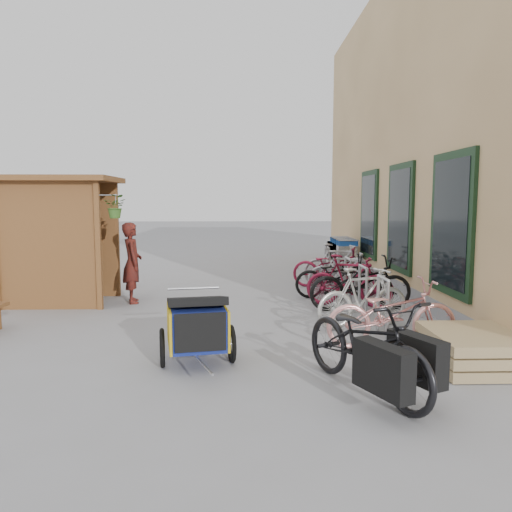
{
  "coord_description": "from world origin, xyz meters",
  "views": [
    {
      "loc": [
        0.27,
        -7.06,
        1.96
      ],
      "look_at": [
        0.5,
        1.5,
        1.0
      ],
      "focal_mm": 35.0,
      "sensor_mm": 36.0,
      "label": 1
    }
  ],
  "objects_px": {
    "person_kiosk": "(132,263)",
    "bike_2": "(361,283)",
    "kiosk": "(55,222)",
    "shopping_carts": "(340,251)",
    "pallet_stack": "(474,349)",
    "bike_5": "(344,272)",
    "child_trailer": "(197,324)",
    "bike_1": "(363,298)",
    "bike_6": "(332,268)",
    "bike_3": "(349,281)",
    "bike_4": "(337,276)",
    "bike_0": "(392,313)",
    "bike_7": "(338,264)",
    "cargo_bike": "(368,345)"
  },
  "relations": [
    {
      "from": "person_kiosk",
      "to": "bike_2",
      "type": "height_order",
      "value": "person_kiosk"
    },
    {
      "from": "kiosk",
      "to": "shopping_carts",
      "type": "xyz_separation_m",
      "value": [
        6.28,
        4.23,
        -1.0
      ]
    },
    {
      "from": "pallet_stack",
      "to": "bike_2",
      "type": "xyz_separation_m",
      "value": [
        -0.63,
        3.07,
        0.28
      ]
    },
    {
      "from": "bike_5",
      "to": "person_kiosk",
      "type": "bearing_deg",
      "value": 110.52
    },
    {
      "from": "shopping_carts",
      "to": "child_trailer",
      "type": "height_order",
      "value": "shopping_carts"
    },
    {
      "from": "bike_1",
      "to": "bike_6",
      "type": "xyz_separation_m",
      "value": [
        0.15,
        3.51,
        -0.01
      ]
    },
    {
      "from": "bike_2",
      "to": "bike_6",
      "type": "relative_size",
      "value": 1.05
    },
    {
      "from": "bike_3",
      "to": "bike_4",
      "type": "distance_m",
      "value": 0.83
    },
    {
      "from": "kiosk",
      "to": "bike_6",
      "type": "height_order",
      "value": "kiosk"
    },
    {
      "from": "bike_0",
      "to": "bike_4",
      "type": "height_order",
      "value": "bike_0"
    },
    {
      "from": "person_kiosk",
      "to": "bike_6",
      "type": "distance_m",
      "value": 4.38
    },
    {
      "from": "bike_6",
      "to": "bike_7",
      "type": "xyz_separation_m",
      "value": [
        0.22,
        0.42,
        0.02
      ]
    },
    {
      "from": "kiosk",
      "to": "bike_7",
      "type": "bearing_deg",
      "value": 18.15
    },
    {
      "from": "kiosk",
      "to": "child_trailer",
      "type": "bearing_deg",
      "value": -50.85
    },
    {
      "from": "child_trailer",
      "to": "bike_2",
      "type": "distance_m",
      "value": 3.91
    },
    {
      "from": "pallet_stack",
      "to": "shopping_carts",
      "type": "xyz_separation_m",
      "value": [
        -0.0,
        8.1,
        0.34
      ]
    },
    {
      "from": "pallet_stack",
      "to": "bike_5",
      "type": "distance_m",
      "value": 4.63
    },
    {
      "from": "pallet_stack",
      "to": "bike_5",
      "type": "height_order",
      "value": "bike_5"
    },
    {
      "from": "bike_0",
      "to": "shopping_carts",
      "type": "bearing_deg",
      "value": -8.85
    },
    {
      "from": "bike_6",
      "to": "child_trailer",
      "type": "bearing_deg",
      "value": 171.91
    },
    {
      "from": "bike_0",
      "to": "bike_6",
      "type": "height_order",
      "value": "same"
    },
    {
      "from": "bike_0",
      "to": "bike_3",
      "type": "relative_size",
      "value": 1.1
    },
    {
      "from": "pallet_stack",
      "to": "bike_0",
      "type": "bearing_deg",
      "value": 133.09
    },
    {
      "from": "person_kiosk",
      "to": "bike_1",
      "type": "bearing_deg",
      "value": -133.95
    },
    {
      "from": "bike_2",
      "to": "bike_1",
      "type": "bearing_deg",
      "value": 164.03
    },
    {
      "from": "kiosk",
      "to": "person_kiosk",
      "type": "distance_m",
      "value": 1.63
    },
    {
      "from": "pallet_stack",
      "to": "bike_1",
      "type": "bearing_deg",
      "value": 115.83
    },
    {
      "from": "bike_2",
      "to": "shopping_carts",
      "type": "bearing_deg",
      "value": -11.36
    },
    {
      "from": "pallet_stack",
      "to": "bike_4",
      "type": "distance_m",
      "value": 4.27
    },
    {
      "from": "bike_0",
      "to": "bike_7",
      "type": "relative_size",
      "value": 1.1
    },
    {
      "from": "person_kiosk",
      "to": "bike_5",
      "type": "xyz_separation_m",
      "value": [
        4.24,
        0.74,
        -0.31
      ]
    },
    {
      "from": "kiosk",
      "to": "bike_0",
      "type": "bearing_deg",
      "value": -29.04
    },
    {
      "from": "bike_0",
      "to": "bike_3",
      "type": "height_order",
      "value": "bike_3"
    },
    {
      "from": "cargo_bike",
      "to": "person_kiosk",
      "type": "relative_size",
      "value": 1.31
    },
    {
      "from": "bike_5",
      "to": "bike_7",
      "type": "bearing_deg",
      "value": 6.33
    },
    {
      "from": "kiosk",
      "to": "pallet_stack",
      "type": "bearing_deg",
      "value": -31.66
    },
    {
      "from": "shopping_carts",
      "to": "bike_1",
      "type": "relative_size",
      "value": 1.33
    },
    {
      "from": "child_trailer",
      "to": "bike_0",
      "type": "distance_m",
      "value": 2.6
    },
    {
      "from": "pallet_stack",
      "to": "bike_1",
      "type": "relative_size",
      "value": 0.76
    },
    {
      "from": "bike_4",
      "to": "bike_7",
      "type": "bearing_deg",
      "value": -10.95
    },
    {
      "from": "child_trailer",
      "to": "bike_4",
      "type": "bearing_deg",
      "value": 48.22
    },
    {
      "from": "bike_3",
      "to": "bike_4",
      "type": "relative_size",
      "value": 0.95
    },
    {
      "from": "bike_6",
      "to": "bike_5",
      "type": "bearing_deg",
      "value": -152.0
    },
    {
      "from": "bike_2",
      "to": "bike_4",
      "type": "distance_m",
      "value": 1.13
    },
    {
      "from": "child_trailer",
      "to": "bike_1",
      "type": "distance_m",
      "value": 2.9
    },
    {
      "from": "kiosk",
      "to": "bike_0",
      "type": "height_order",
      "value": "kiosk"
    },
    {
      "from": "person_kiosk",
      "to": "bike_0",
      "type": "relative_size",
      "value": 0.87
    },
    {
      "from": "bike_6",
      "to": "shopping_carts",
      "type": "bearing_deg",
      "value": 3.24
    },
    {
      "from": "bike_4",
      "to": "bike_6",
      "type": "distance_m",
      "value": 1.16
    },
    {
      "from": "cargo_bike",
      "to": "bike_5",
      "type": "xyz_separation_m",
      "value": [
        0.86,
        5.37,
        -0.04
      ]
    }
  ]
}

